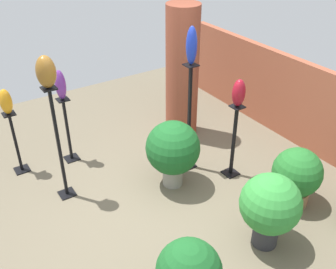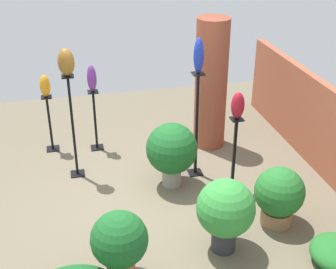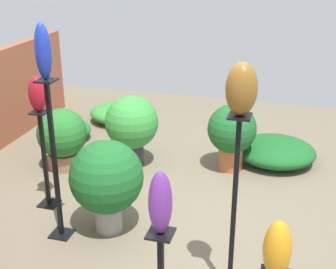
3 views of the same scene
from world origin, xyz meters
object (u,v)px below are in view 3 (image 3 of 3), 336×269
(art_vase_bronze, at_px, (241,89))
(potted_plant_back_center, at_px, (232,132))
(art_vase_ruby, at_px, (37,94))
(potted_plant_mid_right, at_px, (107,179))
(art_vase_cobalt, at_px, (43,51))
(potted_plant_front_left, at_px, (132,125))
(potted_plant_front_right, at_px, (62,136))
(art_vase_amber, at_px, (277,249))
(pedestal_cobalt, at_px, (55,168))
(art_vase_violet, at_px, (160,203))
(pedestal_bronze, at_px, (234,217))
(pedestal_ruby, at_px, (45,164))

(art_vase_bronze, xyz_separation_m, potted_plant_back_center, (2.22, 0.34, -1.22))
(art_vase_ruby, bearing_deg, potted_plant_mid_right, -107.87)
(art_vase_cobalt, distance_m, potted_plant_front_left, 2.07)
(art_vase_bronze, relative_size, potted_plant_front_right, 0.49)
(art_vase_cobalt, bearing_deg, art_vase_amber, -120.76)
(pedestal_cobalt, xyz_separation_m, art_vase_ruby, (0.47, 0.40, 0.52))
(art_vase_violet, xyz_separation_m, potted_plant_mid_right, (1.30, 0.92, -0.63))
(pedestal_bronze, distance_m, art_vase_amber, 0.99)
(pedestal_bronze, distance_m, art_vase_bronze, 1.00)
(pedestal_cobalt, bearing_deg, art_vase_bronze, -101.91)
(art_vase_ruby, distance_m, art_vase_cobalt, 0.82)
(art_vase_violet, relative_size, potted_plant_front_right, 0.54)
(potted_plant_front_left, bearing_deg, art_vase_ruby, 155.71)
(art_vase_ruby, xyz_separation_m, potted_plant_mid_right, (-0.26, -0.80, -0.69))
(art_vase_ruby, height_order, art_vase_amber, art_vase_ruby)
(pedestal_ruby, bearing_deg, potted_plant_front_left, -24.29)
(pedestal_cobalt, height_order, art_vase_amber, pedestal_cobalt)
(pedestal_ruby, distance_m, potted_plant_back_center, 2.23)
(pedestal_bronze, xyz_separation_m, potted_plant_front_left, (2.01, 1.55, -0.17))
(pedestal_ruby, relative_size, pedestal_bronze, 0.70)
(pedestal_cobalt, bearing_deg, potted_plant_front_left, -4.65)
(pedestal_bronze, height_order, potted_plant_back_center, pedestal_bronze)
(pedestal_cobalt, distance_m, art_vase_violet, 1.78)
(art_vase_violet, relative_size, potted_plant_mid_right, 0.45)
(pedestal_bronze, distance_m, potted_plant_front_left, 2.54)
(pedestal_ruby, distance_m, potted_plant_front_right, 0.91)
(pedestal_cobalt, bearing_deg, art_vase_ruby, 40.01)
(pedestal_bronze, relative_size, potted_plant_front_right, 1.99)
(pedestal_ruby, xyz_separation_m, potted_plant_front_right, (0.87, 0.26, -0.07))
(potted_plant_front_left, bearing_deg, art_vase_violet, -156.42)
(art_vase_violet, relative_size, art_vase_bronze, 1.12)
(art_vase_violet, height_order, potted_plant_front_left, art_vase_violet)
(art_vase_bronze, distance_m, potted_plant_back_center, 2.55)
(pedestal_bronze, bearing_deg, pedestal_ruby, 68.27)
(art_vase_ruby, xyz_separation_m, art_vase_cobalt, (-0.47, -0.40, 0.54))
(pedestal_cobalt, bearing_deg, art_vase_amber, -120.76)
(art_vase_ruby, height_order, art_vase_violet, art_vase_ruby)
(pedestal_bronze, relative_size, art_vase_bronze, 4.08)
(art_vase_cobalt, bearing_deg, potted_plant_front_right, 26.24)
(potted_plant_back_center, bearing_deg, art_vase_ruby, 128.66)
(pedestal_cobalt, distance_m, potted_plant_mid_right, 0.49)
(art_vase_cobalt, xyz_separation_m, art_vase_bronze, (-0.35, -1.68, -0.08))
(pedestal_ruby, distance_m, potted_plant_mid_right, 0.85)
(art_vase_amber, xyz_separation_m, potted_plant_front_left, (2.86, 1.89, -0.55))
(art_vase_violet, height_order, potted_plant_front_right, art_vase_violet)
(art_vase_bronze, xyz_separation_m, potted_plant_front_right, (1.70, 2.34, -1.29))
(pedestal_cobalt, height_order, potted_plant_front_right, pedestal_cobalt)
(art_vase_amber, distance_m, potted_plant_back_center, 3.20)
(pedestal_cobalt, distance_m, art_vase_bronze, 1.98)
(art_vase_violet, distance_m, potted_plant_back_center, 3.03)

